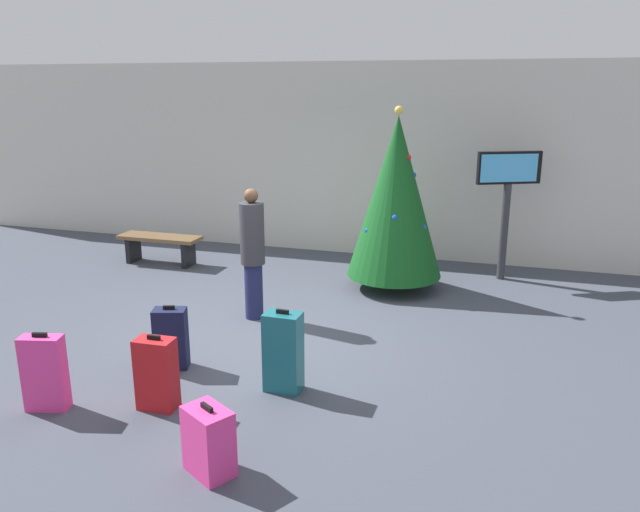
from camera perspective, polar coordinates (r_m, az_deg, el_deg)
The scene contains 11 objects.
ground_plane at distance 7.57m, azimuth -5.95°, elevation -7.07°, with size 16.00×16.00×0.00m, color #424754.
back_wall at distance 10.87m, azimuth 2.13°, elevation 8.89°, with size 16.00×0.20×3.28m, color beige.
holiday_tree at distance 8.86m, azimuth 7.05°, elevation 5.41°, with size 1.37×1.37×2.63m.
flight_info_kiosk at distance 9.66m, azimuth 16.94°, elevation 5.88°, with size 0.92×0.50×1.96m.
waiting_bench at distance 10.61m, azimuth -14.58°, elevation 1.17°, with size 1.39×0.44×0.48m.
traveller_0 at distance 7.78m, azimuth -6.25°, elevation 0.47°, with size 0.43×0.43×1.68m.
suitcase_0 at distance 5.00m, azimuth -10.26°, elevation -16.50°, with size 0.46×0.42×0.58m.
suitcase_1 at distance 5.95m, azimuth -14.88°, elevation -10.48°, with size 0.36×0.23×0.72m.
suitcase_2 at distance 6.06m, azimuth -3.42°, elevation -8.85°, with size 0.36×0.24×0.84m.
suitcase_3 at distance 6.72m, azimuth -13.61°, elevation -7.41°, with size 0.39×0.30×0.69m.
suitcase_4 at distance 6.26m, azimuth -24.11°, elevation -9.85°, with size 0.41×0.26×0.76m.
Camera 1 is at (2.78, -6.42, 2.90)m, focal length 34.61 mm.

